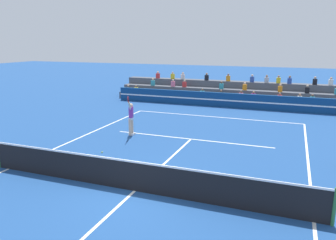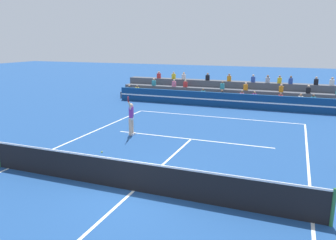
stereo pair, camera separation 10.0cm
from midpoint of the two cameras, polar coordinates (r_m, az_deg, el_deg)
The scene contains 7 objects.
ground_plane at distance 11.24m, azimuth -6.07°, elevation -12.18°, with size 120.00×120.00×0.00m, color navy.
court_lines at distance 11.23m, azimuth -6.07°, elevation -12.16°, with size 11.10×23.90×0.01m.
tennis_net at distance 11.01m, azimuth -6.14°, elevation -9.63°, with size 12.00×0.10×1.10m.
sponsor_banner_wall at distance 25.28m, azimuth 9.95°, elevation 3.43°, with size 18.00×0.26×1.10m.
bleacher_stand at distance 27.73m, azimuth 10.99°, elevation 4.47°, with size 19.31×2.85×2.28m.
tennis_player at distance 17.41m, azimuth -6.63°, elevation 0.51°, with size 0.51×1.29×2.29m.
tennis_ball at distance 15.05m, azimuth -11.60°, elevation -5.51°, with size 0.07×0.07×0.07m, color #C6DB33.
Camera 1 is at (4.63, -9.02, 4.84)m, focal length 35.00 mm.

